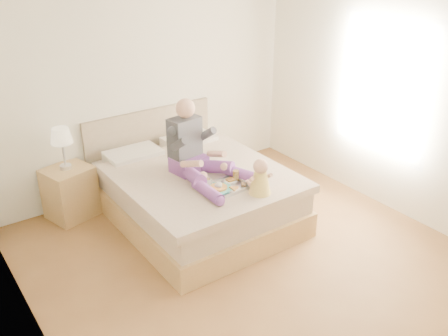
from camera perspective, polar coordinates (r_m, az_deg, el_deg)
room at (r=4.39m, az=4.39°, el=6.00°), size 4.02×4.22×2.71m
bed at (r=5.64m, az=-3.59°, el=-2.61°), size 1.70×2.18×1.00m
nightstand at (r=5.89m, az=-17.18°, el=-2.69°), size 0.58×0.55×0.60m
lamp at (r=5.63m, az=-18.09°, el=3.27°), size 0.23×0.23×0.47m
adult at (r=5.25m, az=-3.20°, el=1.69°), size 0.70×1.05×0.83m
tray at (r=5.05m, az=0.18°, el=-1.98°), size 0.46×0.37×0.13m
baby at (r=4.92m, az=4.11°, el=-1.29°), size 0.24×0.33×0.37m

